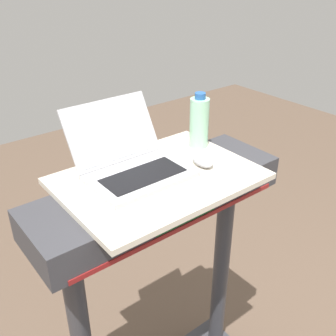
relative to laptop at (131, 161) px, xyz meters
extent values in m
cylinder|color=#38383D|center=(0.40, -0.07, -0.63)|extent=(0.07, 0.07, 0.91)
cube|color=#38383D|center=(0.06, -0.07, -0.12)|extent=(0.90, 0.28, 0.11)
cube|color=#0C3F19|center=(0.06, -0.22, -0.12)|extent=(0.24, 0.01, 0.06)
cube|color=maroon|center=(0.06, -0.22, -0.16)|extent=(0.81, 0.00, 0.02)
cube|color=beige|center=(0.06, -0.07, -0.05)|extent=(0.63, 0.46, 0.02)
cube|color=#B7B7BC|center=(0.00, -0.05, -0.03)|extent=(0.32, 0.22, 0.02)
cube|color=black|center=(0.00, -0.07, -0.02)|extent=(0.26, 0.12, 0.00)
cube|color=#B7B7BC|center=(0.00, 0.11, 0.07)|extent=(0.32, 0.12, 0.19)
cube|color=white|center=(0.00, 0.11, 0.07)|extent=(0.28, 0.10, 0.17)
ellipsoid|color=#B2B2B7|center=(0.22, -0.11, -0.03)|extent=(0.08, 0.11, 0.03)
cylinder|color=#9EDBB2|center=(0.31, 0.02, 0.05)|extent=(0.07, 0.07, 0.18)
cylinder|color=#2659A5|center=(0.31, 0.02, 0.15)|extent=(0.04, 0.04, 0.02)
camera|label=1|loc=(-0.62, -0.99, 0.60)|focal=42.66mm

